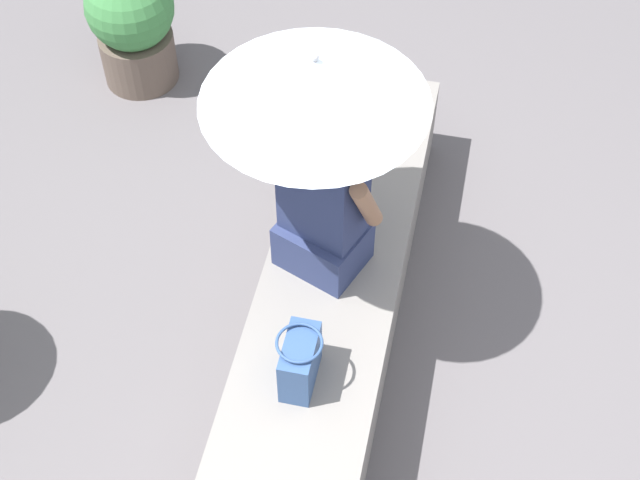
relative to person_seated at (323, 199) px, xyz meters
The scene contains 7 objects.
ground_plane 0.91m from the person_seated, ahead, with size 14.00×14.00×0.00m, color #605B5E.
stone_bench 0.71m from the person_seated, ahead, with size 3.17×0.58×0.46m, color gray.
person_seated is the anchor object (origin of this frame).
parasol 0.59m from the person_seated, 113.76° to the right, with size 0.84×0.84×1.11m.
handbag_black 0.65m from the person_seated, ahead, with size 0.24×0.18×0.26m.
magazine 0.99m from the person_seated, behind, with size 0.28×0.20×0.01m, color #EAE04C.
planter_near 2.05m from the person_seated, 136.09° to the right, with size 0.49×0.49×0.74m.
Camera 1 is at (1.99, 0.45, 3.56)m, focal length 51.27 mm.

